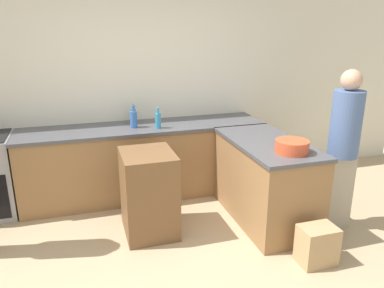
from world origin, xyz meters
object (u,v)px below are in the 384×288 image
Objects in this scene: olive_oil_bottle at (133,115)px; person_at_peninsula at (343,145)px; dish_soap_bottle at (158,120)px; island_table at (149,193)px; paper_bag at (317,245)px; water_bottle_blue at (134,119)px; mixing_bowl at (292,146)px.

olive_oil_bottle is 2.42m from person_at_peninsula.
island_table is at bearing -109.86° from dish_soap_bottle.
paper_bag is at bearing -58.93° from dish_soap_bottle.
dish_soap_bottle is at bearing 70.14° from island_table.
island_table is 1.23m from olive_oil_bottle.
dish_soap_bottle is at bearing -23.53° from water_bottle_blue.
olive_oil_bottle is 0.95× the size of dish_soap_bottle.
island_table is 2.42× the size of paper_bag.
water_bottle_blue is (0.01, 0.87, 0.56)m from island_table.
water_bottle_blue is (-0.03, -0.23, 0.01)m from olive_oil_bottle.
person_at_peninsula reaches higher than water_bottle_blue.
dish_soap_bottle reaches higher than paper_bag.
olive_oil_bottle is 0.86× the size of water_bottle_blue.
olive_oil_bottle is at bearing 121.62° from paper_bag.
island_table is 0.98m from dish_soap_bottle.
water_bottle_blue is at bearing 144.28° from person_at_peninsula.
mixing_bowl is at bearing -179.45° from person_at_peninsula.
paper_bag is (1.28, -2.07, -0.80)m from olive_oil_bottle.
person_at_peninsula is at bearing 41.53° from paper_bag.
olive_oil_bottle is (0.04, 1.10, 0.55)m from island_table.
dish_soap_bottle is at bearing 142.53° from person_at_peninsula.
olive_oil_bottle is at bearing 124.25° from dish_soap_bottle.
olive_oil_bottle reaches higher than island_table.
person_at_peninsula is (1.84, -1.57, -0.07)m from olive_oil_bottle.
island_table is 3.50× the size of dish_soap_bottle.
mixing_bowl is 2.02m from olive_oil_bottle.
water_bottle_blue is at bearing 133.57° from mixing_bowl.
mixing_bowl is (1.29, -0.48, 0.52)m from island_table.
island_table is 3.20× the size of water_bottle_blue.
paper_bag is at bearing -87.40° from mixing_bowl.
person_at_peninsula is (1.88, -0.47, 0.48)m from island_table.
mixing_bowl is at bearing -50.48° from dish_soap_bottle.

